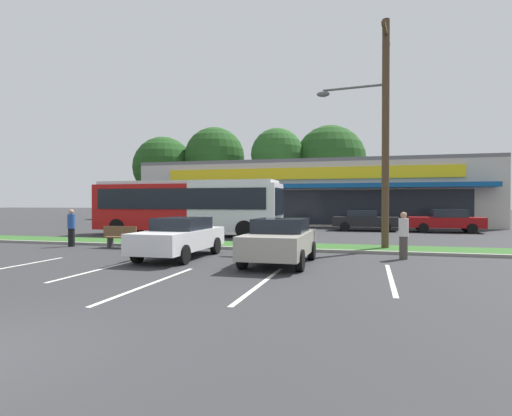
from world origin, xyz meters
TOP-DOWN VIEW (x-y plane):
  - grass_median at (0.00, 14.00)m, footprint 56.00×2.20m
  - curb_lip at (0.00, 12.78)m, footprint 56.00×0.24m
  - parking_stripe_0 at (-5.56, 6.27)m, footprint 0.12×4.80m
  - parking_stripe_1 at (-2.61, 6.95)m, footprint 0.12×4.80m
  - parking_stripe_2 at (-0.05, 5.15)m, footprint 0.12×4.80m
  - parking_stripe_3 at (2.55, 5.89)m, footprint 0.12×4.80m
  - parking_stripe_4 at (5.66, 7.50)m, footprint 0.12×4.80m
  - storefront_building at (0.01, 36.62)m, footprint 29.86×14.58m
  - tree_far_left at (-19.73, 43.63)m, footprint 7.48×7.48m
  - tree_left at (-13.18, 44.25)m, footprint 7.28×7.28m
  - tree_mid_left at (-5.21, 43.43)m, footprint 6.03×6.03m
  - tree_mid at (0.63, 45.79)m, footprint 8.28×8.28m
  - utility_pole at (5.58, 14.03)m, footprint 3.08×2.40m
  - city_bus at (-5.42, 19.09)m, footprint 11.30×2.75m
  - bus_stop_bench at (-5.36, 12.13)m, footprint 1.60×0.45m
  - car_1 at (2.32, 9.22)m, footprint 1.94×4.11m
  - car_2 at (-1.44, 9.75)m, footprint 1.87×4.65m
  - car_3 at (9.97, 25.94)m, footprint 4.65×1.91m
  - car_4 at (4.78, 26.11)m, footprint 4.37×1.90m
  - car_5 at (-11.83, 26.05)m, footprint 4.29×1.90m
  - pedestrian_near_bench at (6.26, 11.43)m, footprint 0.33×0.33m
  - pedestrian_by_pole at (-7.83, 12.01)m, footprint 0.34×0.34m

SIDE VIEW (x-z plane):
  - parking_stripe_0 at x=-5.56m, z-range 0.00..0.01m
  - parking_stripe_1 at x=-2.61m, z-range 0.00..0.01m
  - parking_stripe_2 at x=-0.05m, z-range 0.00..0.01m
  - parking_stripe_3 at x=2.55m, z-range 0.00..0.01m
  - parking_stripe_4 at x=5.66m, z-range 0.00..0.01m
  - grass_median at x=0.00m, z-range 0.00..0.12m
  - curb_lip at x=0.00m, z-range 0.00..0.12m
  - bus_stop_bench at x=-5.36m, z-range 0.03..0.98m
  - car_4 at x=4.78m, z-range 0.03..1.44m
  - car_2 at x=-1.44m, z-range 0.03..1.47m
  - car_1 at x=2.32m, z-range 0.03..1.49m
  - car_3 at x=9.97m, z-range 0.02..1.53m
  - car_5 at x=-11.83m, z-range 0.01..1.58m
  - pedestrian_near_bench at x=6.26m, z-range 0.00..1.66m
  - pedestrian_by_pole at x=-7.83m, z-range 0.00..1.68m
  - city_bus at x=-5.42m, z-range 0.14..3.39m
  - storefront_building at x=0.01m, z-range 0.00..5.57m
  - utility_pole at x=5.58m, z-range 0.34..9.82m
  - tree_far_left at x=-19.73m, z-range 1.30..11.40m
  - tree_mid at x=0.63m, z-range 1.32..12.26m
  - tree_left at x=-13.18m, z-range 1.89..12.97m
  - tree_mid_left at x=-5.21m, z-range 2.21..12.70m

